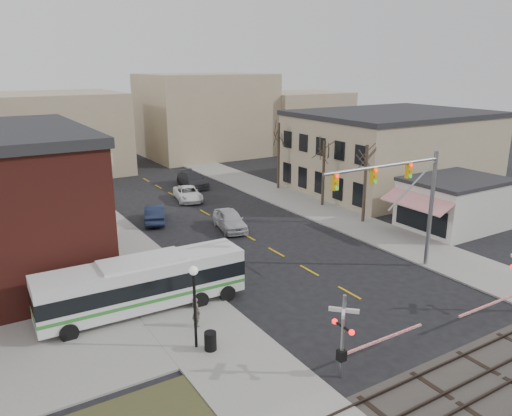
% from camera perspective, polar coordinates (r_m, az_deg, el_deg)
% --- Properties ---
extents(ground, '(160.00, 160.00, 0.00)m').
position_cam_1_polar(ground, '(30.04, 13.21, -10.85)').
color(ground, black).
rests_on(ground, ground).
extents(sidewalk_west, '(5.00, 60.00, 0.12)m').
position_cam_1_polar(sidewalk_west, '(42.04, -16.38, -3.05)').
color(sidewalk_west, gray).
rests_on(sidewalk_west, ground).
extents(sidewalk_east, '(5.00, 60.00, 0.12)m').
position_cam_1_polar(sidewalk_east, '(50.04, 4.97, 0.62)').
color(sidewalk_east, gray).
rests_on(sidewalk_east, ground).
extents(ballast_strip, '(160.00, 5.00, 0.06)m').
position_cam_1_polar(ballast_strip, '(25.84, 26.26, -16.92)').
color(ballast_strip, '#332D28').
rests_on(ballast_strip, ground).
extents(rail_tracks, '(160.00, 3.91, 0.14)m').
position_cam_1_polar(rail_tracks, '(25.80, 26.28, -16.75)').
color(rail_tracks, '#2D231E').
rests_on(rail_tracks, ground).
extents(tan_building, '(20.30, 15.30, 8.50)m').
position_cam_1_polar(tan_building, '(57.34, 15.24, 6.41)').
color(tan_building, tan).
rests_on(tan_building, ground).
extents(awning_shop, '(9.74, 6.20, 4.30)m').
position_cam_1_polar(awning_shop, '(45.09, 21.69, 0.53)').
color(awning_shop, beige).
rests_on(awning_shop, ground).
extents(tree_east_a, '(0.28, 0.28, 6.75)m').
position_cam_1_polar(tree_east_a, '(43.92, 12.35, 2.72)').
color(tree_east_a, '#382B21').
rests_on(tree_east_a, sidewalk_east).
extents(tree_east_b, '(0.28, 0.28, 6.30)m').
position_cam_1_polar(tree_east_b, '(48.52, 7.71, 3.94)').
color(tree_east_b, '#382B21').
rests_on(tree_east_b, sidewalk_east).
extents(tree_east_c, '(0.28, 0.28, 7.20)m').
position_cam_1_polar(tree_east_c, '(54.84, 2.59, 5.96)').
color(tree_east_c, '#382B21').
rests_on(tree_east_c, sidewalk_east).
extents(transit_bus, '(11.57, 2.83, 2.96)m').
position_cam_1_polar(transit_bus, '(28.71, -12.75, -8.40)').
color(transit_bus, silver).
rests_on(transit_bus, ground).
extents(traffic_signal_mast, '(9.49, 0.30, 8.00)m').
position_cam_1_polar(traffic_signal_mast, '(32.97, 16.69, 1.95)').
color(traffic_signal_mast, gray).
rests_on(traffic_signal_mast, ground).
extents(rr_crossing_west, '(5.60, 1.36, 4.00)m').
position_cam_1_polar(rr_crossing_west, '(22.96, 10.67, -14.08)').
color(rr_crossing_west, gray).
rests_on(rr_crossing_west, ground).
extents(street_lamp, '(0.44, 0.44, 4.24)m').
position_cam_1_polar(street_lamp, '(24.03, -7.08, -9.26)').
color(street_lamp, black).
rests_on(street_lamp, sidewalk_west).
extents(trash_bin, '(0.60, 0.60, 0.93)m').
position_cam_1_polar(trash_bin, '(24.95, -5.23, -14.89)').
color(trash_bin, black).
rests_on(trash_bin, sidewalk_west).
extents(car_a, '(2.99, 5.26, 1.69)m').
position_cam_1_polar(car_a, '(41.84, -3.00, -1.36)').
color(car_a, '#B9BABF').
rests_on(car_a, ground).
extents(car_b, '(3.27, 5.06, 1.58)m').
position_cam_1_polar(car_b, '(44.59, -11.48, -0.63)').
color(car_b, '#161E38').
rests_on(car_b, ground).
extents(car_c, '(3.34, 5.44, 1.41)m').
position_cam_1_polar(car_c, '(51.22, -7.80, 1.64)').
color(car_c, white).
rests_on(car_c, ground).
extents(car_d, '(2.53, 5.67, 1.62)m').
position_cam_1_polar(car_d, '(56.96, -7.29, 3.24)').
color(car_d, '#404045').
rests_on(car_d, ground).
extents(pedestrian_near, '(0.49, 0.65, 1.62)m').
position_cam_1_polar(pedestrian_near, '(26.84, -6.88, -11.71)').
color(pedestrian_near, '#564C45').
rests_on(pedestrian_near, sidewalk_west).
extents(pedestrian_far, '(1.10, 1.18, 1.93)m').
position_cam_1_polar(pedestrian_far, '(29.21, -11.91, -9.20)').
color(pedestrian_far, '#2E2D4F').
rests_on(pedestrian_far, sidewalk_west).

